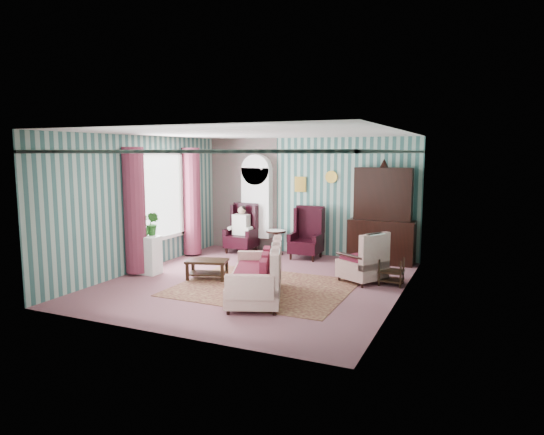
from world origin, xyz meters
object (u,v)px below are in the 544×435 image
at_px(wingback_left, 241,228).
at_px(wingback_right, 306,233).
at_px(seated_woman, 241,230).
at_px(plant_stand, 147,255).
at_px(bookcase, 257,208).
at_px(coffee_table, 207,269).
at_px(sofa, 255,268).
at_px(nest_table, 391,271).
at_px(dresser_hutch, 382,212).
at_px(round_side_table, 276,242).
at_px(floral_armchair, 362,256).

xyz_separation_m(wingback_left, wingback_right, (1.75, 0.00, 0.00)).
distance_m(wingback_right, seated_woman, 1.75).
xyz_separation_m(wingback_right, plant_stand, (-2.55, -2.75, -0.22)).
bearing_deg(bookcase, wingback_left, -122.66).
bearing_deg(bookcase, coffee_table, -83.40).
xyz_separation_m(wingback_left, sofa, (2.06, -3.41, -0.08)).
distance_m(seated_woman, nest_table, 4.37).
xyz_separation_m(wingback_right, nest_table, (2.32, -1.55, -0.35)).
xyz_separation_m(bookcase, coffee_table, (0.35, -3.01, -0.92)).
relative_size(bookcase, dresser_hutch, 0.95).
height_order(wingback_left, coffee_table, wingback_left).
xyz_separation_m(bookcase, round_side_table, (0.65, -0.24, -0.82)).
relative_size(nest_table, plant_stand, 0.68).
relative_size(seated_woman, sofa, 0.60).
bearing_deg(bookcase, plant_stand, -108.49).
distance_m(wingback_left, sofa, 3.99).
xyz_separation_m(dresser_hutch, round_side_table, (-2.60, -0.12, -0.88)).
distance_m(wingback_left, round_side_table, 0.97).
bearing_deg(wingback_left, round_side_table, 9.46).
bearing_deg(sofa, bookcase, 3.84).
bearing_deg(coffee_table, wingback_right, 66.31).
height_order(plant_stand, sofa, sofa).
height_order(wingback_left, wingback_right, same).
relative_size(wingback_right, nest_table, 2.31).
height_order(wingback_left, plant_stand, wingback_left).
height_order(wingback_right, nest_table, wingback_right).
xyz_separation_m(wingback_left, round_side_table, (0.90, 0.15, -0.33)).
height_order(seated_woman, round_side_table, seated_woman).
height_order(bookcase, seated_woman, bookcase).
height_order(round_side_table, nest_table, round_side_table).
relative_size(dresser_hutch, wingback_right, 1.89).
xyz_separation_m(round_side_table, floral_armchair, (2.60, -1.71, 0.21)).
xyz_separation_m(sofa, floral_armchair, (1.44, 1.85, -0.03)).
relative_size(wingback_left, round_side_table, 2.08).
bearing_deg(round_side_table, seated_woman, -170.54).
bearing_deg(coffee_table, sofa, -28.22).
bearing_deg(plant_stand, bookcase, 71.51).
bearing_deg(seated_woman, wingback_right, 0.00).
relative_size(wingback_left, floral_armchair, 1.21).
relative_size(seated_woman, plant_stand, 1.47).
bearing_deg(sofa, nest_table, -68.86).
relative_size(dresser_hutch, floral_armchair, 2.29).
bearing_deg(floral_armchair, plant_stand, 135.36).
distance_m(seated_woman, coffee_table, 2.72).
relative_size(bookcase, nest_table, 4.15).
bearing_deg(dresser_hutch, sofa, -111.35).
height_order(wingback_left, round_side_table, wingback_left).
height_order(bookcase, round_side_table, bookcase).
distance_m(round_side_table, sofa, 3.75).
bearing_deg(dresser_hutch, wingback_left, -175.59).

